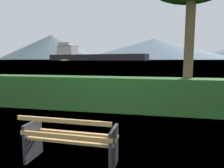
# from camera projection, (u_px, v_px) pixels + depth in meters

# --- Properties ---
(ground_plane) EXTENTS (1400.00, 1400.00, 0.00)m
(ground_plane) POSITION_uv_depth(u_px,v_px,m) (72.00, 162.00, 3.48)
(ground_plane) COLOR #4C6B33
(water_surface) EXTENTS (620.00, 620.00, 0.00)m
(water_surface) POSITION_uv_depth(u_px,v_px,m) (153.00, 60.00, 302.91)
(water_surface) COLOR #6B8EA3
(water_surface) RESTS_ON ground_plane
(park_bench) EXTENTS (1.57, 0.61, 0.87)m
(park_bench) POSITION_uv_depth(u_px,v_px,m) (70.00, 140.00, 3.37)
(park_bench) COLOR tan
(park_bench) RESTS_ON ground_plane
(hedge_row) EXTENTS (9.28, 0.79, 1.16)m
(hedge_row) POSITION_uv_depth(u_px,v_px,m) (113.00, 94.00, 6.88)
(hedge_row) COLOR #285B23
(hedge_row) RESTS_ON ground_plane
(cargo_ship_large) EXTENTS (114.02, 42.63, 19.86)m
(cargo_ship_large) POSITION_uv_depth(u_px,v_px,m) (88.00, 55.00, 217.11)
(cargo_ship_large) COLOR #232328
(cargo_ship_large) RESTS_ON water_surface
(fishing_boat_near) EXTENTS (8.56, 7.04, 1.45)m
(fishing_boat_near) POSITION_uv_depth(u_px,v_px,m) (64.00, 60.00, 185.74)
(fishing_boat_near) COLOR gold
(fishing_boat_near) RESTS_ON water_surface
(distant_hills) EXTENTS (920.27, 409.07, 75.03)m
(distant_hills) POSITION_uv_depth(u_px,v_px,m) (170.00, 47.00, 553.20)
(distant_hills) COLOR slate
(distant_hills) RESTS_ON ground_plane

